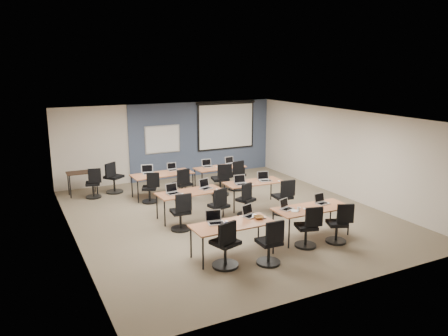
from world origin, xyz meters
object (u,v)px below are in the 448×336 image
training_table_back_left (162,175)px  laptop_3 (321,201)px  laptop_7 (265,178)px  training_table_mid_right (254,183)px  task_chair_7 (284,200)px  task_chair_1 (270,246)px  laptop_6 (241,182)px  spare_chair_b (94,186)px  training_table_mid_left (190,193)px  task_chair_5 (219,209)px  task_chair_0 (226,248)px  training_table_back_right (220,168)px  laptop_2 (286,207)px  laptop_11 (230,162)px  task_chair_10 (221,182)px  laptop_8 (148,172)px  laptop_1 (249,213)px  task_chair_3 (339,227)px  utility_table (82,175)px  laptop_10 (207,165)px  training_table_front_right (312,209)px  laptop_4 (173,191)px  laptop_0 (215,220)px  laptop_5 (205,186)px  task_chair_6 (246,202)px  spare_chair_a (113,180)px  training_table_front_left (233,226)px  task_chair_2 (308,230)px  projector_screen (226,123)px  whiteboard (163,139)px  task_chair_4 (181,215)px  laptop_9 (173,168)px

training_table_back_left → laptop_3: size_ratio=6.03×
laptop_7 → training_table_mid_right: bearing=-172.8°
task_chair_7 → task_chair_1: bearing=-123.1°
laptop_6 → spare_chair_b: 4.62m
training_table_mid_left → task_chair_5: size_ratio=1.83×
task_chair_0 → task_chair_7: 3.61m
task_chair_7 → spare_chair_b: (-4.35, 3.88, -0.02)m
training_table_back_right → laptop_3: laptop_3 is taller
laptop_2 → laptop_11: 4.85m
training_table_mid_left → training_table_back_left: size_ratio=0.94×
laptop_11 → spare_chair_b: 4.49m
task_chair_10 → laptop_8: bearing=167.7°
training_table_back_left → spare_chair_b: bearing=155.3°
laptop_1 → task_chair_3: 2.12m
training_table_back_right → laptop_6: (-0.41, -2.17, 0.11)m
task_chair_1 → utility_table: (-2.59, 6.82, 0.25)m
task_chair_0 → laptop_3: bearing=-3.3°
training_table_back_left → task_chair_10: bearing=-26.9°
laptop_10 → laptop_2: bearing=-84.6°
training_table_front_right → laptop_7: laptop_7 is taller
training_table_mid_left → laptop_3: (2.46, -2.37, 0.11)m
training_table_mid_right → laptop_4: 2.48m
laptop_8 → task_chair_10: bearing=-11.8°
training_table_back_right → laptop_0: size_ratio=4.73×
task_chair_1 → laptop_5: (0.11, 3.44, 0.39)m
task_chair_3 → task_chair_6: 2.73m
training_table_mid_right → training_table_back_right: size_ratio=1.03×
task_chair_10 → spare_chair_a: (-2.95, 1.79, -0.00)m
training_table_mid_right → task_chair_6: bearing=-131.8°
training_table_front_left → task_chair_1: 0.92m
task_chair_2 → laptop_5: laptop_5 is taller
projector_screen → laptop_3: 6.66m
spare_chair_a → laptop_2: bearing=-100.2°
training_table_front_left → laptop_5: laptop_5 is taller
task_chair_10 → spare_chair_b: (-3.62, 1.52, -0.04)m
whiteboard → laptop_4: size_ratio=3.81×
task_chair_2 → task_chair_4: (-2.16, 2.23, 0.00)m
task_chair_5 → laptop_7: bearing=9.8°
whiteboard → training_table_mid_right: size_ratio=0.75×
laptop_4 → task_chair_2: bearing=-64.1°
task_chair_2 → task_chair_10: size_ratio=0.95×
training_table_mid_right → laptop_4: bearing=-177.2°
laptop_6 → laptop_8: bearing=139.0°
projector_screen → task_chair_4: size_ratio=2.45×
laptop_4 → laptop_11: size_ratio=1.03×
task_chair_3 → laptop_6: laptop_6 is taller
task_chair_6 → laptop_8: laptop_8 is taller
task_chair_0 → task_chair_7: (2.88, 2.17, -0.01)m
laptop_5 → laptop_9: bearing=73.5°
training_table_front_left → laptop_6: 3.13m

